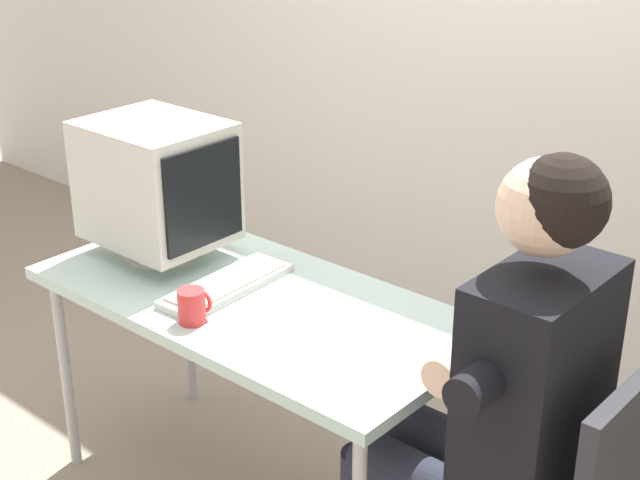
# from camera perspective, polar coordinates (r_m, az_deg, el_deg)

# --- Properties ---
(desk) EXTENTS (1.35, 0.65, 0.74)m
(desk) POSITION_cam_1_polar(r_m,az_deg,el_deg) (2.73, -4.11, -4.49)
(desk) COLOR #B7B7BC
(desk) RESTS_ON ground_plane
(crt_monitor) EXTENTS (0.43, 0.35, 0.44)m
(crt_monitor) POSITION_cam_1_polar(r_m,az_deg,el_deg) (2.92, -9.97, 3.49)
(crt_monitor) COLOR silver
(crt_monitor) RESTS_ON desk
(keyboard) EXTENTS (0.17, 0.45, 0.03)m
(keyboard) POSITION_cam_1_polar(r_m,az_deg,el_deg) (2.75, -5.73, -2.75)
(keyboard) COLOR silver
(keyboard) RESTS_ON desk
(person_seated) EXTENTS (0.72, 0.59, 1.37)m
(person_seated) POSITION_cam_1_polar(r_m,az_deg,el_deg) (2.25, 10.80, -9.46)
(person_seated) COLOR black
(person_seated) RESTS_ON ground_plane
(desk_mug) EXTENTS (0.08, 0.09, 0.10)m
(desk_mug) POSITION_cam_1_polar(r_m,az_deg,el_deg) (2.56, -7.84, -4.03)
(desk_mug) COLOR red
(desk_mug) RESTS_ON desk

